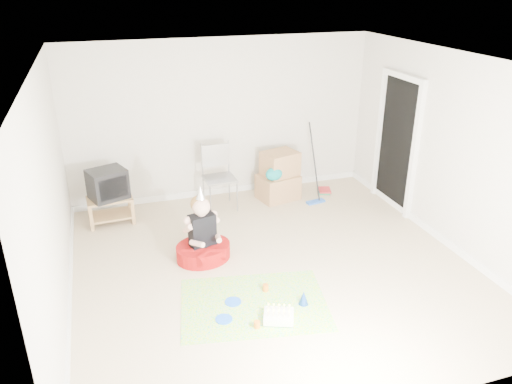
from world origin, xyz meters
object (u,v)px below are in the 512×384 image
object	(u,v)px
tv_stand	(111,208)
crt_tv	(108,184)
birthday_cake	(279,317)
seated_woman	(203,243)
cardboard_boxes	(279,177)
folding_chair	(220,179)

from	to	relation	value
tv_stand	crt_tv	world-z (taller)	crt_tv
birthday_cake	crt_tv	bearing A→B (deg)	118.16
tv_stand	seated_woman	world-z (taller)	seated_woman
seated_woman	tv_stand	bearing A→B (deg)	127.12
cardboard_boxes	seated_woman	bearing A→B (deg)	-136.89
seated_woman	cardboard_boxes	bearing A→B (deg)	43.11
cardboard_boxes	tv_stand	bearing A→B (deg)	-178.60
tv_stand	folding_chair	size ratio (longest dim) A/B	0.65
crt_tv	cardboard_boxes	world-z (taller)	crt_tv
cardboard_boxes	folding_chair	bearing A→B (deg)	-175.64
tv_stand	seated_woman	xyz separation A→B (m)	(1.10, -1.45, -0.02)
seated_woman	birthday_cake	xyz separation A→B (m)	(0.50, -1.53, -0.18)
crt_tv	cardboard_boxes	size ratio (longest dim) A/B	0.64
crt_tv	seated_woman	world-z (taller)	seated_woman
tv_stand	folding_chair	bearing A→B (deg)	-0.39
tv_stand	birthday_cake	size ratio (longest dim) A/B	1.72
cardboard_boxes	seated_woman	world-z (taller)	seated_woman
folding_chair	cardboard_boxes	xyz separation A→B (m)	(1.02, 0.08, -0.13)
cardboard_boxes	birthday_cake	distance (m)	3.27
tv_stand	crt_tv	bearing A→B (deg)	0.00
folding_chair	seated_woman	distance (m)	1.58
seated_woman	folding_chair	bearing A→B (deg)	67.43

